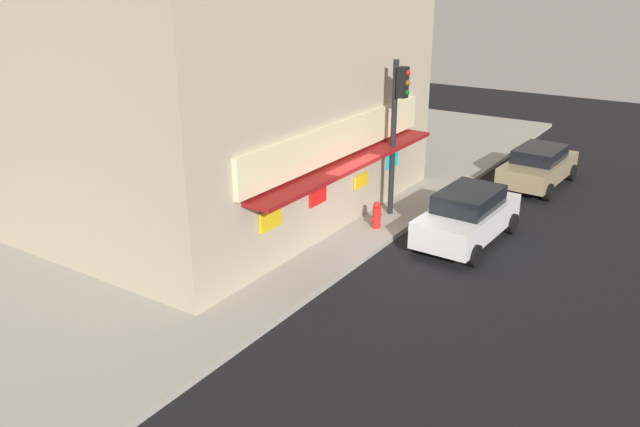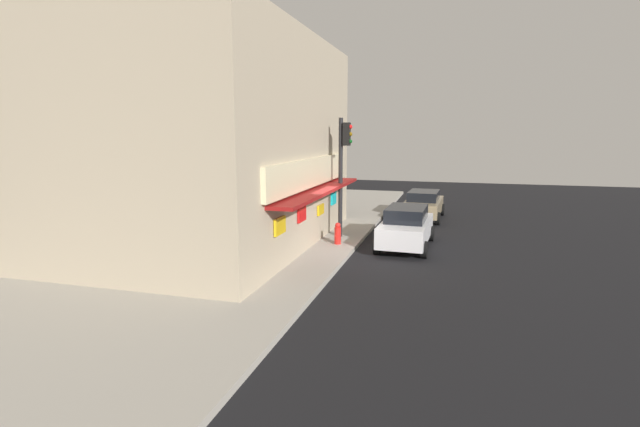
{
  "view_description": "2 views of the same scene",
  "coord_description": "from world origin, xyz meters",
  "px_view_note": "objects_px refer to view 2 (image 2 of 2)",
  "views": [
    {
      "loc": [
        -15.56,
        -7.99,
        7.77
      ],
      "look_at": [
        -1.29,
        1.38,
        1.26
      ],
      "focal_mm": 35.84,
      "sensor_mm": 36.0,
      "label": 1
    },
    {
      "loc": [
        -16.94,
        -3.58,
        4.61
      ],
      "look_at": [
        0.49,
        1.36,
        1.48
      ],
      "focal_mm": 26.35,
      "sensor_mm": 36.0,
      "label": 2
    }
  ],
  "objects_px": {
    "traffic_light": "(343,161)",
    "parked_car_tan": "(423,204)",
    "trash_can": "(256,259)",
    "parked_car_white": "(406,227)",
    "fire_hydrant": "(338,234)",
    "pedestrian": "(293,226)"
  },
  "relations": [
    {
      "from": "fire_hydrant",
      "to": "trash_can",
      "type": "xyz_separation_m",
      "value": [
        -4.49,
        1.61,
        -0.01
      ]
    },
    {
      "from": "traffic_light",
      "to": "trash_can",
      "type": "bearing_deg",
      "value": 165.81
    },
    {
      "from": "trash_can",
      "to": "parked_car_white",
      "type": "bearing_deg",
      "value": -38.31
    },
    {
      "from": "traffic_light",
      "to": "trash_can",
      "type": "xyz_separation_m",
      "value": [
        -5.89,
        1.49,
        -2.82
      ]
    },
    {
      "from": "trash_can",
      "to": "pedestrian",
      "type": "height_order",
      "value": "pedestrian"
    },
    {
      "from": "pedestrian",
      "to": "parked_car_white",
      "type": "bearing_deg",
      "value": -59.97
    },
    {
      "from": "pedestrian",
      "to": "parked_car_white",
      "type": "xyz_separation_m",
      "value": [
        2.33,
        -4.04,
        -0.25
      ]
    },
    {
      "from": "parked_car_tan",
      "to": "parked_car_white",
      "type": "relative_size",
      "value": 0.99
    },
    {
      "from": "trash_can",
      "to": "parked_car_tan",
      "type": "relative_size",
      "value": 0.19
    },
    {
      "from": "traffic_light",
      "to": "pedestrian",
      "type": "height_order",
      "value": "traffic_light"
    },
    {
      "from": "traffic_light",
      "to": "parked_car_tan",
      "type": "xyz_separation_m",
      "value": [
        6.17,
        -3.02,
        -2.61
      ]
    },
    {
      "from": "trash_can",
      "to": "parked_car_tan",
      "type": "distance_m",
      "value": 12.88
    },
    {
      "from": "fire_hydrant",
      "to": "pedestrian",
      "type": "distance_m",
      "value": 2.08
    },
    {
      "from": "parked_car_tan",
      "to": "parked_car_white",
      "type": "height_order",
      "value": "parked_car_white"
    },
    {
      "from": "fire_hydrant",
      "to": "traffic_light",
      "type": "bearing_deg",
      "value": 5.12
    },
    {
      "from": "fire_hydrant",
      "to": "pedestrian",
      "type": "xyz_separation_m",
      "value": [
        -1.45,
        1.4,
        0.51
      ]
    },
    {
      "from": "pedestrian",
      "to": "parked_car_white",
      "type": "height_order",
      "value": "pedestrian"
    },
    {
      "from": "traffic_light",
      "to": "parked_car_tan",
      "type": "height_order",
      "value": "traffic_light"
    },
    {
      "from": "parked_car_white",
      "to": "pedestrian",
      "type": "bearing_deg",
      "value": 120.03
    },
    {
      "from": "trash_can",
      "to": "parked_car_tan",
      "type": "height_order",
      "value": "parked_car_tan"
    },
    {
      "from": "pedestrian",
      "to": "parked_car_tan",
      "type": "distance_m",
      "value": 10.0
    },
    {
      "from": "traffic_light",
      "to": "trash_can",
      "type": "distance_m",
      "value": 6.7
    }
  ]
}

